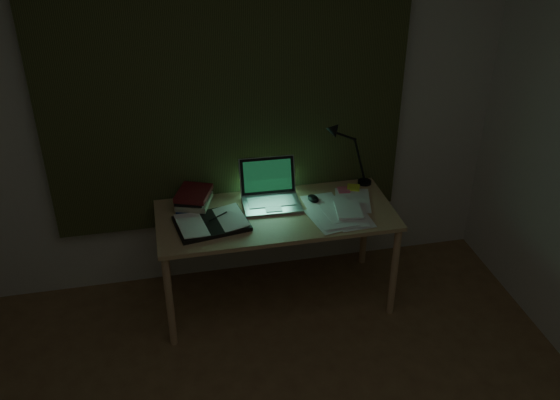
{
  "coord_description": "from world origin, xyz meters",
  "views": [
    {
      "loc": [
        -0.42,
        -1.55,
        2.62
      ],
      "look_at": [
        0.22,
        1.48,
        0.82
      ],
      "focal_mm": 40.0,
      "sensor_mm": 36.0,
      "label": 1
    }
  ],
  "objects_px": {
    "desk": "(276,258)",
    "book_stack": "(193,198)",
    "laptop": "(272,188)",
    "open_textbook": "(212,223)",
    "desk_lamp": "(367,150)",
    "loose_papers": "(339,210)"
  },
  "relations": [
    {
      "from": "desk",
      "to": "loose_papers",
      "type": "distance_m",
      "value": 0.51
    },
    {
      "from": "book_stack",
      "to": "desk_lamp",
      "type": "xyz_separation_m",
      "value": [
        1.13,
        0.07,
        0.18
      ]
    },
    {
      "from": "desk_lamp",
      "to": "desk",
      "type": "bearing_deg",
      "value": -155.4
    },
    {
      "from": "laptop",
      "to": "open_textbook",
      "type": "xyz_separation_m",
      "value": [
        -0.39,
        -0.15,
        -0.11
      ]
    },
    {
      "from": "book_stack",
      "to": "loose_papers",
      "type": "height_order",
      "value": "book_stack"
    },
    {
      "from": "desk",
      "to": "desk_lamp",
      "type": "xyz_separation_m",
      "value": [
        0.65,
        0.25,
        0.57
      ]
    },
    {
      "from": "book_stack",
      "to": "loose_papers",
      "type": "relative_size",
      "value": 0.61
    },
    {
      "from": "laptop",
      "to": "book_stack",
      "type": "bearing_deg",
      "value": 171.16
    },
    {
      "from": "open_textbook",
      "to": "desk_lamp",
      "type": "bearing_deg",
      "value": 6.86
    },
    {
      "from": "laptop",
      "to": "open_textbook",
      "type": "relative_size",
      "value": 0.97
    },
    {
      "from": "desk",
      "to": "laptop",
      "type": "xyz_separation_m",
      "value": [
        -0.01,
        0.09,
        0.46
      ]
    },
    {
      "from": "laptop",
      "to": "book_stack",
      "type": "relative_size",
      "value": 1.76
    },
    {
      "from": "book_stack",
      "to": "desk_lamp",
      "type": "relative_size",
      "value": 0.47
    },
    {
      "from": "desk",
      "to": "open_textbook",
      "type": "xyz_separation_m",
      "value": [
        -0.4,
        -0.05,
        0.35
      ]
    },
    {
      "from": "desk",
      "to": "book_stack",
      "type": "height_order",
      "value": "book_stack"
    },
    {
      "from": "laptop",
      "to": "desk_lamp",
      "type": "height_order",
      "value": "desk_lamp"
    },
    {
      "from": "loose_papers",
      "to": "desk_lamp",
      "type": "distance_m",
      "value": 0.47
    },
    {
      "from": "laptop",
      "to": "open_textbook",
      "type": "height_order",
      "value": "laptop"
    },
    {
      "from": "desk_lamp",
      "to": "open_textbook",
      "type": "bearing_deg",
      "value": -160.41
    },
    {
      "from": "book_stack",
      "to": "desk_lamp",
      "type": "distance_m",
      "value": 1.15
    },
    {
      "from": "open_textbook",
      "to": "desk",
      "type": "bearing_deg",
      "value": -1.87
    },
    {
      "from": "laptop",
      "to": "desk_lamp",
      "type": "distance_m",
      "value": 0.68
    }
  ]
}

